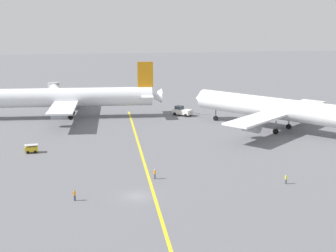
{
  "coord_description": "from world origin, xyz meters",
  "views": [
    {
      "loc": [
        -7.18,
        -73.28,
        28.12
      ],
      "look_at": [
        10.26,
        31.6,
        4.0
      ],
      "focal_mm": 52.38,
      "sensor_mm": 36.0,
      "label": 1
    }
  ],
  "objects_px": {
    "ground_crew_marshaller_foreground": "(75,195)",
    "ground_crew_ramp_agent_by_cones": "(155,174)",
    "ground_crew_wing_walker_right": "(286,179)",
    "airliner_being_pushed": "(274,109)",
    "pushback_tug": "(182,111)",
    "jet_bridge": "(56,91)",
    "gse_baggage_cart_trailing": "(31,149)",
    "airliner_at_gate_left": "(60,98)"
  },
  "relations": [
    {
      "from": "ground_crew_marshaller_foreground",
      "to": "jet_bridge",
      "type": "distance_m",
      "value": 87.75
    },
    {
      "from": "pushback_tug",
      "to": "airliner_being_pushed",
      "type": "bearing_deg",
      "value": -48.72
    },
    {
      "from": "airliner_being_pushed",
      "to": "pushback_tug",
      "type": "xyz_separation_m",
      "value": [
        -18.94,
        21.57,
        -4.2
      ]
    },
    {
      "from": "gse_baggage_cart_trailing",
      "to": "ground_crew_marshaller_foreground",
      "type": "distance_m",
      "value": 30.57
    },
    {
      "from": "ground_crew_marshaller_foreground",
      "to": "jet_bridge",
      "type": "xyz_separation_m",
      "value": [
        -7.33,
        87.39,
        3.2
      ]
    },
    {
      "from": "airliner_at_gate_left",
      "to": "pushback_tug",
      "type": "xyz_separation_m",
      "value": [
        34.32,
        -2.77,
        -4.33
      ]
    },
    {
      "from": "pushback_tug",
      "to": "ground_crew_wing_walker_right",
      "type": "xyz_separation_m",
      "value": [
        6.29,
        -60.19,
        -0.44
      ]
    },
    {
      "from": "ground_crew_marshaller_foreground",
      "to": "ground_crew_ramp_agent_by_cones",
      "type": "bearing_deg",
      "value": 30.94
    },
    {
      "from": "gse_baggage_cart_trailing",
      "to": "ground_crew_ramp_agent_by_cones",
      "type": "xyz_separation_m",
      "value": [
        23.16,
        -20.86,
        0.06
      ]
    },
    {
      "from": "pushback_tug",
      "to": "ground_crew_ramp_agent_by_cones",
      "type": "relative_size",
      "value": 3.98
    },
    {
      "from": "airliner_being_pushed",
      "to": "ground_crew_ramp_agent_by_cones",
      "type": "relative_size",
      "value": 22.61
    },
    {
      "from": "gse_baggage_cart_trailing",
      "to": "jet_bridge",
      "type": "distance_m",
      "value": 58.45
    },
    {
      "from": "ground_crew_marshaller_foreground",
      "to": "ground_crew_wing_walker_right",
      "type": "bearing_deg",
      "value": 3.17
    },
    {
      "from": "ground_crew_marshaller_foreground",
      "to": "jet_bridge",
      "type": "height_order",
      "value": "jet_bridge"
    },
    {
      "from": "airliner_at_gate_left",
      "to": "ground_crew_marshaller_foreground",
      "type": "relative_size",
      "value": 33.85
    },
    {
      "from": "airliner_at_gate_left",
      "to": "pushback_tug",
      "type": "bearing_deg",
      "value": -4.62
    },
    {
      "from": "ground_crew_marshaller_foreground",
      "to": "ground_crew_ramp_agent_by_cones",
      "type": "relative_size",
      "value": 0.97
    },
    {
      "from": "airliner_being_pushed",
      "to": "ground_crew_wing_walker_right",
      "type": "distance_m",
      "value": 40.9
    },
    {
      "from": "pushback_tug",
      "to": "ground_crew_ramp_agent_by_cones",
      "type": "bearing_deg",
      "value": -105.97
    },
    {
      "from": "airliner_at_gate_left",
      "to": "gse_baggage_cart_trailing",
      "type": "relative_size",
      "value": 19.98
    },
    {
      "from": "ground_crew_wing_walker_right",
      "to": "ground_crew_ramp_agent_by_cones",
      "type": "relative_size",
      "value": 0.91
    },
    {
      "from": "gse_baggage_cart_trailing",
      "to": "ground_crew_ramp_agent_by_cones",
      "type": "bearing_deg",
      "value": -42.01
    },
    {
      "from": "ground_crew_ramp_agent_by_cones",
      "to": "ground_crew_wing_walker_right",
      "type": "bearing_deg",
      "value": -16.02
    },
    {
      "from": "airliner_being_pushed",
      "to": "ground_crew_ramp_agent_by_cones",
      "type": "bearing_deg",
      "value": -136.71
    },
    {
      "from": "airliner_at_gate_left",
      "to": "pushback_tug",
      "type": "height_order",
      "value": "airliner_at_gate_left"
    },
    {
      "from": "pushback_tug",
      "to": "ground_crew_ramp_agent_by_cones",
      "type": "xyz_separation_m",
      "value": [
        -15.43,
        -53.95,
        -0.35
      ]
    },
    {
      "from": "airliner_being_pushed",
      "to": "gse_baggage_cart_trailing",
      "type": "distance_m",
      "value": 58.86
    },
    {
      "from": "pushback_tug",
      "to": "jet_bridge",
      "type": "relative_size",
      "value": 0.32
    },
    {
      "from": "jet_bridge",
      "to": "gse_baggage_cart_trailing",
      "type": "bearing_deg",
      "value": -92.11
    },
    {
      "from": "pushback_tug",
      "to": "ground_crew_marshaller_foreground",
      "type": "height_order",
      "value": "pushback_tug"
    },
    {
      "from": "airliner_at_gate_left",
      "to": "ground_crew_marshaller_foreground",
      "type": "height_order",
      "value": "airliner_at_gate_left"
    },
    {
      "from": "ground_crew_marshaller_foreground",
      "to": "ground_crew_wing_walker_right",
      "type": "distance_m",
      "value": 35.46
    },
    {
      "from": "airliner_at_gate_left",
      "to": "ground_crew_ramp_agent_by_cones",
      "type": "height_order",
      "value": "airliner_at_gate_left"
    },
    {
      "from": "airliner_at_gate_left",
      "to": "jet_bridge",
      "type": "bearing_deg",
      "value": 95.41
    },
    {
      "from": "pushback_tug",
      "to": "gse_baggage_cart_trailing",
      "type": "relative_size",
      "value": 2.41
    },
    {
      "from": "airliner_being_pushed",
      "to": "gse_baggage_cart_trailing",
      "type": "xyz_separation_m",
      "value": [
        -57.54,
        -11.51,
        -4.61
      ]
    },
    {
      "from": "airliner_at_gate_left",
      "to": "airliner_being_pushed",
      "type": "xyz_separation_m",
      "value": [
        53.26,
        -24.34,
        -0.13
      ]
    },
    {
      "from": "jet_bridge",
      "to": "ground_crew_marshaller_foreground",
      "type": "bearing_deg",
      "value": -85.2
    },
    {
      "from": "ground_crew_ramp_agent_by_cones",
      "to": "ground_crew_marshaller_foreground",
      "type": "bearing_deg",
      "value": -149.06
    },
    {
      "from": "gse_baggage_cart_trailing",
      "to": "ground_crew_marshaller_foreground",
      "type": "height_order",
      "value": "ground_crew_marshaller_foreground"
    },
    {
      "from": "ground_crew_wing_walker_right",
      "to": "airliner_at_gate_left",
      "type": "bearing_deg",
      "value": 122.82
    },
    {
      "from": "pushback_tug",
      "to": "jet_bridge",
      "type": "xyz_separation_m",
      "value": [
        -36.45,
        25.24,
        2.83
      ]
    }
  ]
}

